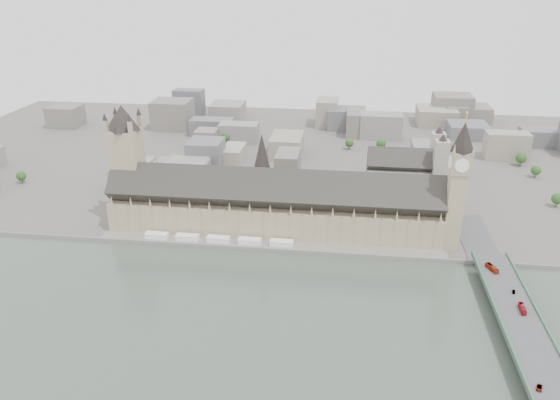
# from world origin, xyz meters

# --- Properties ---
(ground) EXTENTS (900.00, 900.00, 0.00)m
(ground) POSITION_xyz_m (0.00, 0.00, 0.00)
(ground) COLOR #595651
(ground) RESTS_ON ground
(river_thames) EXTENTS (600.00, 600.00, 0.00)m
(river_thames) POSITION_xyz_m (0.00, -165.00, 0.00)
(river_thames) COLOR #434F45
(river_thames) RESTS_ON ground
(embankment_wall) EXTENTS (600.00, 1.50, 3.00)m
(embankment_wall) POSITION_xyz_m (0.00, -15.00, 1.50)
(embankment_wall) COLOR slate
(embankment_wall) RESTS_ON ground
(river_terrace) EXTENTS (270.00, 15.00, 2.00)m
(river_terrace) POSITION_xyz_m (0.00, -7.50, 1.00)
(river_terrace) COLOR slate
(river_terrace) RESTS_ON ground
(terrace_tents) EXTENTS (118.00, 7.00, 4.00)m
(terrace_tents) POSITION_xyz_m (-40.00, -7.00, 4.00)
(terrace_tents) COLOR white
(terrace_tents) RESTS_ON river_terrace
(palace_of_westminster) EXTENTS (265.00, 40.73, 55.44)m
(palace_of_westminster) POSITION_xyz_m (0.00, 19.70, 22.71)
(palace_of_westminster) COLOR tan
(palace_of_westminster) RESTS_ON ground
(elizabeth_tower) EXTENTS (17.00, 17.00, 107.50)m
(elizabeth_tower) POSITION_xyz_m (138.00, 8.00, 58.09)
(elizabeth_tower) COLOR tan
(elizabeth_tower) RESTS_ON ground
(victoria_tower) EXTENTS (30.00, 30.00, 100.00)m
(victoria_tower) POSITION_xyz_m (-122.00, 26.00, 55.20)
(victoria_tower) COLOR tan
(victoria_tower) RESTS_ON ground
(central_tower) EXTENTS (13.00, 13.00, 48.00)m
(central_tower) POSITION_xyz_m (-10.00, 26.00, 57.92)
(central_tower) COLOR #998C69
(central_tower) RESTS_ON ground
(westminster_bridge) EXTENTS (25.00, 325.00, 10.25)m
(westminster_bridge) POSITION_xyz_m (162.00, -87.50, 5.12)
(westminster_bridge) COLOR #474749
(westminster_bridge) RESTS_ON ground
(bridge_parapets) EXTENTS (25.00, 235.00, 1.15)m
(bridge_parapets) POSITION_xyz_m (162.00, -132.00, 10.82)
(bridge_parapets) COLOR #396748
(bridge_parapets) RESTS_ON westminster_bridge
(westminster_abbey) EXTENTS (68.00, 36.00, 64.00)m
(westminster_abbey) POSITION_xyz_m (110.92, 95.00, 25.08)
(westminster_abbey) COLOR gray
(westminster_abbey) RESTS_ON ground
(city_skyline_inland) EXTENTS (720.00, 360.00, 38.00)m
(city_skyline_inland) POSITION_xyz_m (0.00, 245.00, 19.00)
(city_skyline_inland) COLOR gray
(city_skyline_inland) RESTS_ON ground
(park_trees) EXTENTS (110.00, 30.00, 15.00)m
(park_trees) POSITION_xyz_m (-10.00, 60.00, 7.50)
(park_trees) COLOR #1F4F1C
(park_trees) RESTS_ON ground
(red_bus_north) EXTENTS (7.23, 12.41, 3.41)m
(red_bus_north) POSITION_xyz_m (157.93, -40.29, 11.95)
(red_bus_north) COLOR #B22F14
(red_bus_north) RESTS_ON westminster_bridge
(red_bus_south) EXTENTS (3.43, 11.58, 3.18)m
(red_bus_south) POSITION_xyz_m (165.05, -87.68, 11.84)
(red_bus_south) COLOR #AD1520
(red_bus_south) RESTS_ON westminster_bridge
(car_silver) EXTENTS (2.42, 4.52, 1.41)m
(car_silver) POSITION_xyz_m (165.30, -67.76, 10.96)
(car_silver) COLOR gray
(car_silver) RESTS_ON westminster_bridge
(car_grey) EXTENTS (4.37, 6.00, 1.52)m
(car_grey) POSITION_xyz_m (155.05, -155.52, 11.01)
(car_grey) COLOR gray
(car_grey) RESTS_ON westminster_bridge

